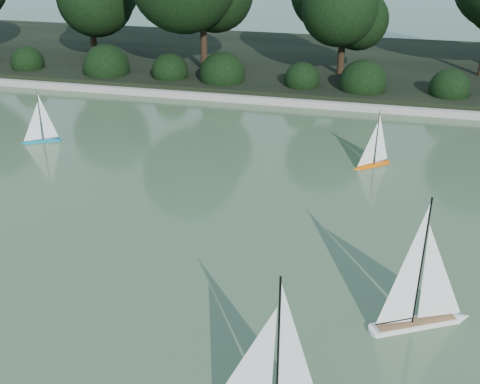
# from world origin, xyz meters

# --- Properties ---
(ground) EXTENTS (80.00, 80.00, 0.00)m
(ground) POSITION_xyz_m (0.00, 0.00, 0.00)
(ground) COLOR #3D5634
(ground) RESTS_ON ground
(pond_coping) EXTENTS (40.00, 0.35, 0.18)m
(pond_coping) POSITION_xyz_m (0.00, 9.00, 0.09)
(pond_coping) COLOR gray
(pond_coping) RESTS_ON ground
(far_bank) EXTENTS (40.00, 8.00, 0.30)m
(far_bank) POSITION_xyz_m (0.00, 13.00, 0.15)
(far_bank) COLOR black
(far_bank) RESTS_ON ground
(shrub_hedge) EXTENTS (29.10, 1.10, 1.10)m
(shrub_hedge) POSITION_xyz_m (0.00, 9.90, 0.45)
(shrub_hedge) COLOR black
(shrub_hedge) RESTS_ON ground
(sailboat_white_b) EXTENTS (1.34, 0.83, 1.94)m
(sailboat_white_b) POSITION_xyz_m (3.02, 0.31, 0.30)
(sailboat_white_b) COLOR white
(sailboat_white_b) RESTS_ON ground
(sailboat_orange) EXTENTS (0.76, 0.66, 1.22)m
(sailboat_orange) POSITION_xyz_m (2.15, 5.31, 0.19)
(sailboat_orange) COLOR #FC6300
(sailboat_orange) RESTS_ON ground
(sailboat_teal) EXTENTS (0.84, 0.55, 1.23)m
(sailboat_teal) POSITION_xyz_m (-5.12, 4.99, 0.19)
(sailboat_teal) COLOR #097A93
(sailboat_teal) RESTS_ON ground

